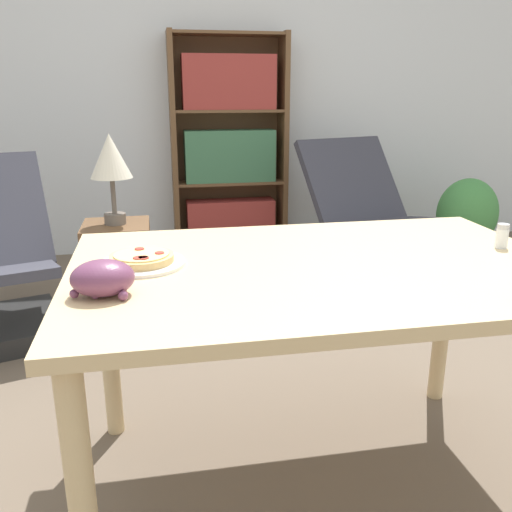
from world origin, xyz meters
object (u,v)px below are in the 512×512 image
at_px(grape_bunch, 102,278).
at_px(lounge_chair_far, 365,232).
at_px(table_lamp, 111,160).
at_px(potted_plant_floor, 467,217).
at_px(bookshelf, 229,153).
at_px(side_table, 119,272).
at_px(salt_shaker, 502,236).
at_px(pizza_on_plate, 142,260).

height_order(grape_bunch, lounge_chair_far, lounge_chair_far).
height_order(table_lamp, potted_plant_floor, table_lamp).
xyz_separation_m(grape_bunch, potted_plant_floor, (2.33, 2.23, -0.46)).
bearing_deg(bookshelf, side_table, -122.92).
bearing_deg(salt_shaker, bookshelf, 100.67).
bearing_deg(side_table, potted_plant_floor, 15.19).
distance_m(grape_bunch, potted_plant_floor, 3.26).
bearing_deg(table_lamp, bookshelf, 57.08).
height_order(lounge_chair_far, bookshelf, bookshelf).
height_order(pizza_on_plate, side_table, pizza_on_plate).
bearing_deg(salt_shaker, grape_bunch, -170.78).
bearing_deg(bookshelf, pizza_on_plate, -103.27).
distance_m(grape_bunch, bookshelf, 2.83).
xyz_separation_m(grape_bunch, salt_shaker, (1.17, 0.19, -0.01)).
height_order(pizza_on_plate, grape_bunch, grape_bunch).
relative_size(bookshelf, side_table, 2.97).
distance_m(salt_shaker, lounge_chair_far, 1.96).
bearing_deg(potted_plant_floor, bookshelf, 162.46).
height_order(pizza_on_plate, table_lamp, table_lamp).
bearing_deg(grape_bunch, table_lamp, 92.87).
relative_size(grape_bunch, potted_plant_floor, 0.25).
distance_m(lounge_chair_far, potted_plant_floor, 0.86).
height_order(side_table, table_lamp, table_lamp).
relative_size(salt_shaker, side_table, 0.14).
bearing_deg(table_lamp, salt_shaker, -48.02).
distance_m(lounge_chair_far, bookshelf, 1.16).
xyz_separation_m(lounge_chair_far, side_table, (-1.57, -0.48, -0.02)).
bearing_deg(lounge_chair_far, pizza_on_plate, -145.04).
relative_size(grape_bunch, lounge_chair_far, 0.16).
xyz_separation_m(pizza_on_plate, grape_bunch, (-0.09, -0.22, 0.03)).
xyz_separation_m(pizza_on_plate, bookshelf, (0.60, 2.53, 0.00)).
relative_size(grape_bunch, table_lamp, 0.33).
bearing_deg(grape_bunch, salt_shaker, 9.22).
distance_m(pizza_on_plate, bookshelf, 2.60).
bearing_deg(pizza_on_plate, bookshelf, 76.73).
xyz_separation_m(bookshelf, side_table, (-0.76, -1.18, -0.48)).
relative_size(pizza_on_plate, table_lamp, 0.52).
distance_m(bookshelf, potted_plant_floor, 1.79).
height_order(salt_shaker, bookshelf, bookshelf).
height_order(lounge_chair_far, potted_plant_floor, lounge_chair_far).
bearing_deg(table_lamp, side_table, 180.00).
height_order(salt_shaker, potted_plant_floor, salt_shaker).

